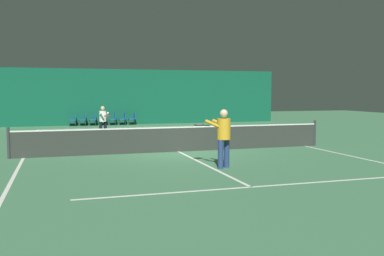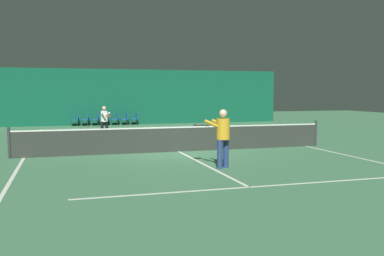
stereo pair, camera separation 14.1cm
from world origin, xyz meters
name	(u,v)px [view 1 (the left image)]	position (x,y,z in m)	size (l,w,h in m)	color
ground_plane	(178,152)	(0.00, 0.00, 0.00)	(60.00, 60.00, 0.00)	#3D704C
backdrop_curtain	(123,97)	(0.00, 14.44, 1.92)	(23.00, 0.12, 3.85)	#0F5138
court_line_baseline_far	(129,127)	(0.00, 11.90, 0.00)	(11.00, 0.10, 0.00)	silver
court_line_service_far	(145,135)	(0.00, 6.40, 0.00)	(8.25, 0.10, 0.00)	silver
court_line_service_near	(251,187)	(0.00, -6.40, 0.00)	(8.25, 0.10, 0.00)	silver
court_line_sideline_left	(23,158)	(-5.50, 0.00, 0.00)	(0.10, 23.80, 0.00)	silver
court_line_sideline_right	(305,146)	(5.50, 0.00, 0.00)	(0.10, 23.80, 0.00)	silver
court_line_centre	(178,152)	(0.00, 0.00, 0.00)	(0.10, 12.80, 0.00)	silver
tennis_net	(178,138)	(0.00, 0.00, 0.51)	(12.00, 0.10, 1.07)	#2D332D
player_near	(223,134)	(0.31, -3.76, 1.01)	(0.97, 1.39, 1.74)	navy
player_far	(103,119)	(-2.15, 6.55, 0.90)	(0.50, 1.33, 1.55)	black
courtside_chair_0	(73,119)	(-3.39, 13.89, 0.49)	(0.44, 0.44, 0.84)	#2D2D2D
courtside_chair_1	(83,119)	(-2.72, 13.89, 0.49)	(0.44, 0.44, 0.84)	#2D2D2D
courtside_chair_2	(94,119)	(-2.06, 13.89, 0.49)	(0.44, 0.44, 0.84)	#2D2D2D
courtside_chair_3	(104,118)	(-1.39, 13.89, 0.49)	(0.44, 0.44, 0.84)	#2D2D2D
courtside_chair_4	(113,118)	(-0.73, 13.89, 0.49)	(0.44, 0.44, 0.84)	#2D2D2D
courtside_chair_5	(123,118)	(-0.07, 13.89, 0.49)	(0.44, 0.44, 0.84)	#2D2D2D
courtside_chair_6	(133,118)	(0.60, 13.89, 0.49)	(0.44, 0.44, 0.84)	#2D2D2D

